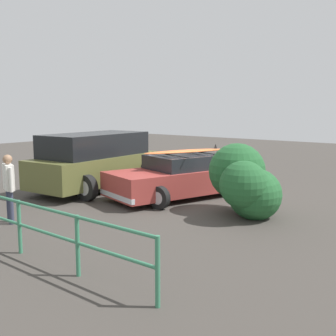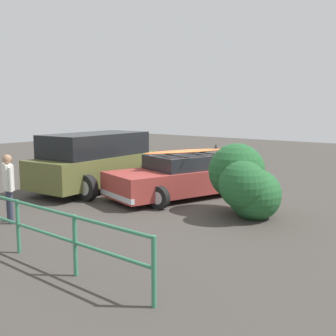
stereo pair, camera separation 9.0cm
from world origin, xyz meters
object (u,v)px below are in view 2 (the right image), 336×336
at_px(sedan_car, 182,177).
at_px(suv_car, 96,161).
at_px(person_bystander, 8,182).
at_px(bush_near_left, 247,186).

relative_size(sedan_car, suv_car, 1.00).
distance_m(sedan_car, person_bystander, 5.02).
xyz_separation_m(suv_car, bush_near_left, (-5.48, -0.08, -0.19)).
height_order(sedan_car, bush_near_left, bush_near_left).
distance_m(person_bystander, bush_near_left, 5.68).
bearing_deg(bush_near_left, person_bystander, 45.31).
bearing_deg(sedan_car, bush_near_left, 163.26).
xyz_separation_m(person_bystander, bush_near_left, (-3.99, -4.03, -0.20)).
distance_m(suv_car, bush_near_left, 5.49).
xyz_separation_m(suv_car, person_bystander, (-1.49, 3.96, 0.02)).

